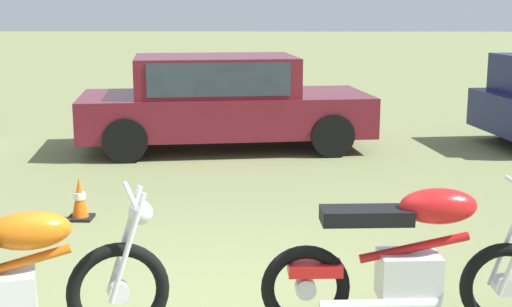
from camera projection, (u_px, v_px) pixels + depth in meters
motorcycle_orange at (3, 283)px, 4.41m from camera, size 2.06×0.93×1.02m
motorcycle_red at (410, 260)px, 4.77m from camera, size 1.96×0.64×1.02m
car_burgundy at (221, 97)px, 10.93m from camera, size 4.60×2.47×1.43m
traffic_cone at (80, 200)px, 7.33m from camera, size 0.25×0.25×0.45m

